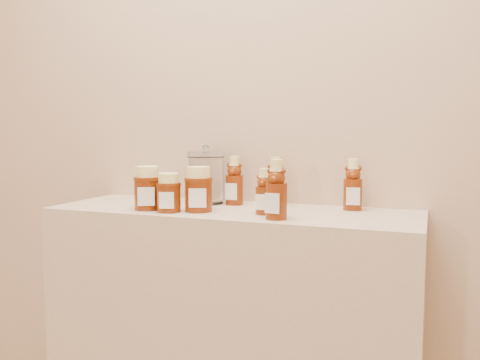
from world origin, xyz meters
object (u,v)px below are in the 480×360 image
at_px(honey_jar_left, 148,188).
at_px(glass_canister, 206,175).
at_px(display_table, 232,342).
at_px(bear_bottle_back_left, 234,177).
at_px(bear_bottle_front_left, 264,188).

bearing_deg(honey_jar_left, glass_canister, 34.01).
distance_m(display_table, glass_canister, 0.57).
distance_m(display_table, bear_bottle_back_left, 0.56).
relative_size(display_table, glass_canister, 5.99).
bearing_deg(bear_bottle_front_left, display_table, 156.27).
bearing_deg(glass_canister, bear_bottle_back_left, 5.04).
relative_size(bear_bottle_front_left, honey_jar_left, 1.13).
bearing_deg(glass_canister, bear_bottle_front_left, -29.89).
relative_size(bear_bottle_back_left, glass_canister, 0.95).
bearing_deg(bear_bottle_front_left, glass_canister, 150.19).
bearing_deg(bear_bottle_back_left, glass_canister, -174.85).
relative_size(honey_jar_left, glass_canister, 0.70).
height_order(bear_bottle_back_left, bear_bottle_front_left, bear_bottle_back_left).
bearing_deg(bear_bottle_front_left, honey_jar_left, -173.34).
bearing_deg(glass_canister, display_table, -35.12).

